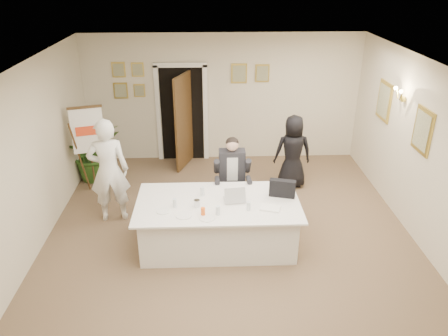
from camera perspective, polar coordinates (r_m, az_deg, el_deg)
The scene contains 27 objects.
floor at distance 7.11m, azimuth 0.85°, elevation -9.93°, with size 7.00×7.00×0.00m, color brown.
ceiling at distance 5.96m, azimuth 1.03°, elevation 12.67°, with size 6.00×7.00×0.02m, color white.
wall_back at distance 9.69m, azimuth -0.17°, elevation 9.09°, with size 6.00×0.10×2.80m, color beige.
wall_left at distance 6.94m, azimuth -24.66°, elevation -0.07°, with size 0.10×7.00×2.80m, color beige.
wall_right at distance 7.21m, azimuth 25.48°, elevation 0.70°, with size 0.10×7.00×2.80m, color beige.
doorway at distance 9.64m, azimuth -5.42°, elevation 6.66°, with size 1.14×0.86×2.20m.
pictures_back_wall at distance 9.55m, azimuth -5.07°, elevation 11.55°, with size 3.40×0.06×0.80m, color gold, non-canonical shape.
pictures_right_wall at distance 8.09m, azimuth 22.13°, elevation 6.50°, with size 0.06×2.20×0.80m, color gold, non-canonical shape.
wall_sconce at distance 7.96m, azimuth 22.07°, elevation 8.89°, with size 0.20×0.30×0.24m, color gold, non-canonical shape.
conference_table at distance 6.90m, azimuth -0.79°, elevation -7.22°, with size 2.51×1.34×0.78m.
seated_man at distance 7.62m, azimuth 1.06°, elevation -1.05°, with size 0.62×0.66×1.44m, color black, non-canonical shape.
flip_chart at distance 8.76m, azimuth -17.02°, elevation 1.87°, with size 0.61×0.45×1.69m.
standing_man at distance 7.60m, azimuth -14.83°, elevation -0.36°, with size 0.67×0.44×1.84m, color white.
standing_woman at distance 8.65m, azimuth 8.97°, elevation 2.09°, with size 0.72×0.47×1.48m, color black.
potted_palm at distance 9.32m, azimuth -16.69°, elevation 2.05°, with size 1.07×0.93×1.19m, color #2B541C.
laptop at distance 6.70m, azimuth 1.40°, elevation -3.14°, with size 0.32×0.35×0.28m, color #B7BABC, non-canonical shape.
laptop_bag at distance 6.85m, azimuth 7.63°, elevation -2.65°, with size 0.40×0.11×0.28m, color black.
paper_stack at distance 6.55m, azimuth 6.07°, elevation -5.22°, with size 0.29×0.20×0.03m, color white.
plate_left at distance 6.51m, azimuth -7.94°, elevation -5.61°, with size 0.20×0.20×0.01m, color white.
plate_mid at distance 6.38m, azimuth -5.27°, elevation -6.19°, with size 0.24×0.24×0.01m, color white.
plate_near at distance 6.30m, azimuth -2.20°, elevation -6.53°, with size 0.23×0.23×0.01m, color white.
glass_a at distance 6.58m, azimuth -6.45°, elevation -4.56°, with size 0.06×0.06×0.14m, color silver.
glass_b at distance 6.35m, azimuth -0.80°, elevation -5.57°, with size 0.06×0.06×0.14m, color silver.
glass_c at distance 6.47m, azimuth 3.23°, elevation -4.98°, with size 0.06×0.06×0.14m, color silver.
glass_d at distance 6.86m, azimuth -2.84°, elevation -3.06°, with size 0.07×0.07×0.14m, color silver.
oj_glass at distance 6.33m, azimuth -2.76°, elevation -5.73°, with size 0.06×0.06×0.13m, color #F35C14.
steel_jug at distance 6.57m, azimuth -3.57°, elevation -4.61°, with size 0.10×0.10×0.11m, color silver.
Camera 1 is at (-0.32, -5.80, 4.09)m, focal length 35.00 mm.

